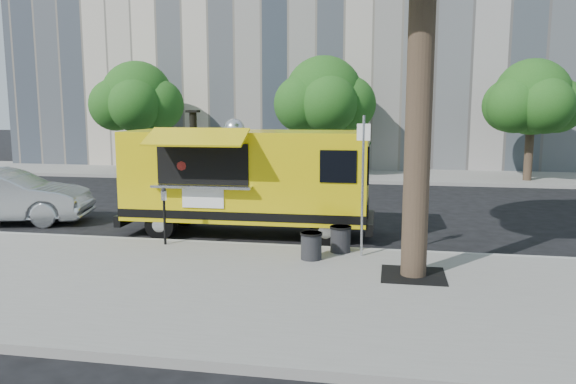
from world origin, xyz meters
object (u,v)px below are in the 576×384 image
(far_tree_c, at_px, (532,97))
(food_truck, at_px, (246,178))
(far_tree_b, at_px, (324,96))
(parking_meter, at_px, (164,209))
(sedan, at_px, (3,197))
(far_tree_a, at_px, (137,97))
(sign_post, at_px, (363,177))
(trash_bin_left, at_px, (311,245))
(trash_bin_right, at_px, (340,238))

(far_tree_c, distance_m, food_truck, 15.36)
(far_tree_b, distance_m, parking_meter, 14.48)
(food_truck, bearing_deg, sedan, 177.75)
(far_tree_a, bearing_deg, sedan, -83.89)
(far_tree_b, bearing_deg, parking_meter, -98.10)
(far_tree_b, relative_size, sign_post, 1.83)
(far_tree_c, distance_m, parking_meter, 17.82)
(far_tree_a, bearing_deg, trash_bin_left, -53.65)
(far_tree_a, height_order, trash_bin_left, far_tree_a)
(far_tree_b, height_order, far_tree_c, far_tree_b)
(far_tree_a, relative_size, far_tree_b, 0.97)
(food_truck, bearing_deg, sign_post, -35.29)
(sign_post, height_order, sedan, sign_post)
(sign_post, distance_m, food_truck, 3.77)
(trash_bin_right, bearing_deg, sedan, 168.30)
(food_truck, xyz_separation_m, trash_bin_right, (2.63, -1.87, -1.05))
(far_tree_b, xyz_separation_m, sedan, (-7.76, -11.96, -3.05))
(far_tree_c, height_order, sign_post, far_tree_c)
(far_tree_a, distance_m, parking_meter, 15.59)
(far_tree_a, bearing_deg, food_truck, -54.23)
(parking_meter, distance_m, trash_bin_left, 3.63)
(sedan, relative_size, trash_bin_right, 8.21)
(parking_meter, distance_m, food_truck, 2.46)
(sedan, height_order, trash_bin_left, sedan)
(parking_meter, bearing_deg, food_truck, 52.94)
(sign_post, bearing_deg, far_tree_b, 100.15)
(far_tree_a, distance_m, trash_bin_left, 18.07)
(far_tree_b, xyz_separation_m, far_tree_c, (9.00, -0.30, -0.12))
(far_tree_b, distance_m, sedan, 14.58)
(parking_meter, bearing_deg, far_tree_c, 51.34)
(far_tree_b, bearing_deg, far_tree_a, -177.46)
(trash_bin_right, bearing_deg, far_tree_b, 98.44)
(far_tree_a, relative_size, trash_bin_right, 9.29)
(far_tree_b, xyz_separation_m, food_truck, (-0.55, -12.13, -2.32))
(sedan, bearing_deg, far_tree_a, -8.14)
(parking_meter, height_order, food_truck, food_truck)
(trash_bin_left, bearing_deg, sedan, 163.55)
(far_tree_b, distance_m, food_truck, 12.36)
(parking_meter, height_order, sedan, sedan)
(far_tree_b, xyz_separation_m, sign_post, (2.55, -14.25, -1.98))
(far_tree_c, distance_m, trash_bin_right, 15.69)
(far_tree_b, relative_size, far_tree_c, 1.06)
(far_tree_a, distance_m, food_truck, 14.63)
(sign_post, bearing_deg, trash_bin_left, -155.94)
(far_tree_c, xyz_separation_m, food_truck, (-9.55, -11.83, -2.21))
(parking_meter, bearing_deg, far_tree_b, 81.90)
(far_tree_c, distance_m, sedan, 20.63)
(sign_post, bearing_deg, far_tree_a, 129.83)
(far_tree_c, relative_size, trash_bin_right, 9.04)
(food_truck, distance_m, trash_bin_left, 3.47)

